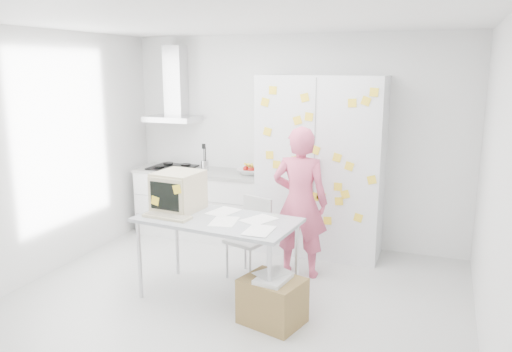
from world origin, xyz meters
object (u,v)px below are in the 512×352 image
(desk, at_px, (192,203))
(cardboard_box, at_px, (272,300))
(chair, at_px, (252,232))
(person, at_px, (300,202))

(desk, distance_m, cardboard_box, 1.27)
(desk, xyz_separation_m, chair, (0.42, 0.59, -0.45))
(person, relative_size, chair, 1.90)
(person, xyz_separation_m, cardboard_box, (0.08, -1.14, -0.62))
(desk, relative_size, cardboard_box, 2.61)
(person, xyz_separation_m, chair, (-0.49, -0.21, -0.34))
(person, distance_m, cardboard_box, 1.30)
(person, bearing_deg, chair, 19.74)
(person, height_order, chair, person)
(cardboard_box, bearing_deg, person, 93.91)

